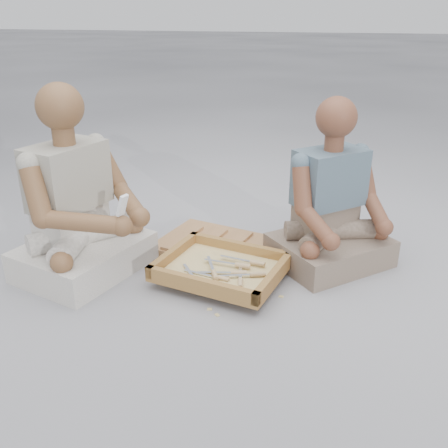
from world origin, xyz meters
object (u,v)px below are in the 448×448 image
(tool_tray, at_px, (221,268))
(craftsman, at_px, (79,212))
(carved_panel, at_px, (222,248))
(companion, at_px, (331,211))

(tool_tray, height_order, craftsman, craftsman)
(carved_panel, relative_size, tool_tray, 1.07)
(carved_panel, distance_m, craftsman, 0.74)
(companion, bearing_deg, carved_panel, -40.91)
(craftsman, bearing_deg, companion, 125.06)
(carved_panel, relative_size, craftsman, 0.74)
(companion, bearing_deg, tool_tray, -8.08)
(tool_tray, xyz_separation_m, companion, (0.45, 0.34, 0.20))
(tool_tray, bearing_deg, craftsman, -173.63)
(tool_tray, xyz_separation_m, craftsman, (-0.66, -0.07, 0.23))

